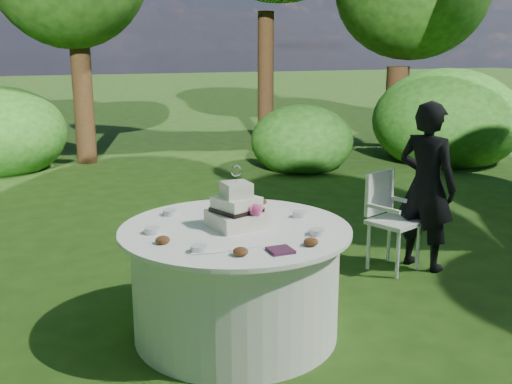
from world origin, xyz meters
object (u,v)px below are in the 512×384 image
table (236,280)px  cake (237,210)px  guest (426,186)px  chair (388,213)px  napkins (280,250)px

table → cake: 0.50m
guest → chair: bearing=47.6°
cake → chair: cake is taller
cake → chair: (1.68, 0.67, -0.37)m
napkins → guest: size_ratio=0.09×
napkins → table: bearing=97.8°
napkins → guest: bearing=30.4°
table → chair: bearing=21.8°
napkins → cake: cake is taller
guest → cake: guest is taller
guest → chair: 0.40m
napkins → chair: chair is taller
napkins → cake: size_ratio=0.33×
guest → table: bearing=82.8°
guest → cake: bearing=82.6°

